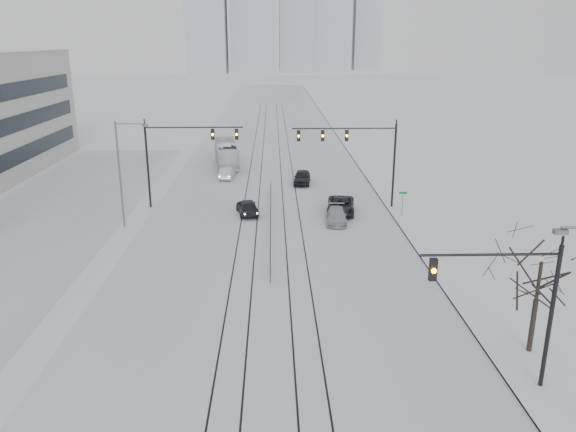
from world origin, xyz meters
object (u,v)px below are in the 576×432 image
Objects in this scene: bare_tree at (540,272)px; sedan_nb_far at (302,177)px; box_truck at (226,154)px; sedan_nb_front at (341,206)px; sedan_nb_right at (337,216)px; sedan_sb_outer at (227,173)px; traffic_mast_near at (517,298)px; sedan_sb_inner at (247,207)px.

sedan_nb_far is (-9.74, 35.65, -3.75)m from bare_tree.
box_truck is at bearing 138.60° from sedan_nb_far.
sedan_nb_front is at bearing 112.15° from box_truck.
sedan_nb_right is 0.99× the size of sedan_nb_far.
sedan_nb_right is at bearing 127.58° from sedan_sb_outer.
bare_tree is 1.49× the size of sedan_sb_outer.
sedan_nb_far reaches higher than sedan_nb_right.
sedan_sb_outer reaches higher than sedan_nb_right.
sedan_nb_far is at bearing 100.73° from traffic_mast_near.
box_truck is (-12.10, 21.20, 0.77)m from sedan_nb_front.
sedan_nb_front is (8.57, 0.08, 0.01)m from sedan_sb_inner.
sedan_sb_outer is at bearing 115.40° from bare_tree.
bare_tree reaches higher than sedan_nb_far.
sedan_nb_far is (8.51, -2.78, 0.07)m from sedan_sb_outer.
sedan_sb_inner is at bearing 115.29° from traffic_mast_near.
sedan_nb_right is (-5.03, 24.74, -3.93)m from traffic_mast_near.
sedan_nb_far is (-2.30, 13.91, 0.11)m from sedan_nb_right.
sedan_sb_inner is 8.30m from sedan_nb_right.
traffic_mast_near is 3.85m from bare_tree.
bare_tree reaches higher than sedan_sb_inner.
bare_tree is 49.45m from box_truck.
traffic_mast_near reaches higher than box_truck.
sedan_nb_front is at bearing -69.05° from sedan_nb_far.
bare_tree reaches higher than sedan_sb_outer.
traffic_mast_near is 39.53m from sedan_nb_far.
sedan_sb_inner is 0.80× the size of sedan_nb_front.
bare_tree reaches higher than box_truck.
sedan_nb_front is at bearing 105.48° from bare_tree.
sedan_sb_inner is at bearing 106.36° from sedan_sb_outer.
sedan_nb_front is 0.49× the size of box_truck.
sedan_nb_front is 11.63m from sedan_nb_far.
traffic_mast_near is at bearing 101.13° from box_truck.
traffic_mast_near is at bearing -73.36° from sedan_nb_right.
sedan_nb_right is (10.81, -16.69, -0.05)m from sedan_sb_outer.
bare_tree is 25.61m from sedan_nb_front.
sedan_nb_right is at bearing -96.78° from sedan_nb_front.
box_truck is (-9.12, 9.96, 0.76)m from sedan_nb_far.
bare_tree is at bearing 104.90° from box_truck.
traffic_mast_near is 0.65× the size of box_truck.
traffic_mast_near reaches higher than bare_tree.
sedan_nb_far is 13.53m from box_truck.
box_truck is at bearing 108.69° from traffic_mast_near.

